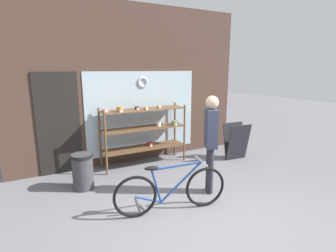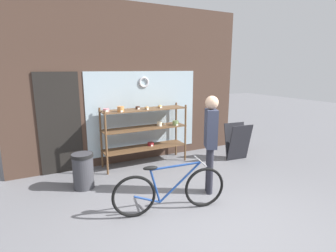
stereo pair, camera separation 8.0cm
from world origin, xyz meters
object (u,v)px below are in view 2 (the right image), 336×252
display_case (145,128)px  pedestrian (211,137)px  trash_bin (83,169)px  bicycle (170,190)px  sandwich_board (238,142)px

display_case → pedestrian: size_ratio=1.11×
pedestrian → trash_bin: bearing=84.1°
bicycle → display_case: bearing=89.0°
bicycle → trash_bin: bicycle is taller
display_case → bicycle: display_case is taller
bicycle → sandwich_board: bearing=39.6°
display_case → trash_bin: bearing=-156.8°
pedestrian → bicycle: bearing=131.5°
display_case → sandwich_board: size_ratio=2.20×
pedestrian → sandwich_board: bearing=-30.0°
sandwich_board → trash_bin: (-3.58, 0.09, -0.09)m
display_case → bicycle: bearing=-102.4°
bicycle → pedestrian: pedestrian is taller
bicycle → pedestrian: size_ratio=1.01×
sandwich_board → pedestrian: 2.05m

